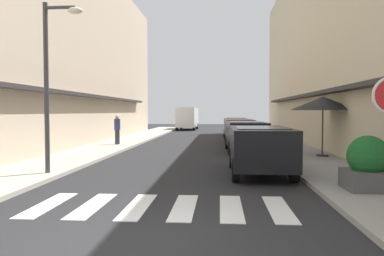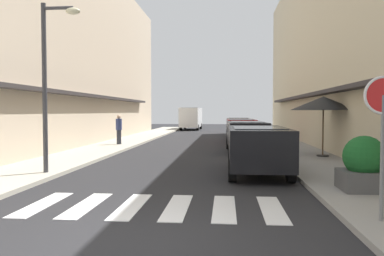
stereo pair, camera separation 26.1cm
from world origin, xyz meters
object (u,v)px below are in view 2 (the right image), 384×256
at_px(parked_car_near, 258,145).
at_px(planter_corner, 364,165).
at_px(round_street_sign, 383,110).
at_px(street_lamp, 51,69).
at_px(delivery_van, 191,117).
at_px(cafe_umbrella, 323,103).
at_px(parked_car_far, 241,128).
at_px(pedestrian_walking_near, 119,129).
at_px(parked_car_distant, 238,125).
at_px(parked_car_mid, 246,133).

height_order(parked_car_near, planter_corner, parked_car_near).
bearing_deg(round_street_sign, street_lamp, 150.12).
xyz_separation_m(delivery_van, planter_corner, (6.93, -32.24, -0.70)).
xyz_separation_m(round_street_sign, cafe_umbrella, (1.36, 9.47, 0.31)).
xyz_separation_m(parked_car_far, cafe_umbrella, (2.97, -8.57, 1.36)).
bearing_deg(pedestrian_walking_near, parked_car_near, 44.83).
xyz_separation_m(parked_car_far, parked_car_distant, (0.00, 5.90, -0.00)).
bearing_deg(cafe_umbrella, parked_car_distant, 101.59).
bearing_deg(pedestrian_walking_near, cafe_umbrella, 70.71).
bearing_deg(street_lamp, delivery_van, 87.25).
relative_size(delivery_van, cafe_umbrella, 2.07).
height_order(cafe_umbrella, pedestrian_walking_near, cafe_umbrella).
distance_m(parked_car_near, street_lamp, 6.64).
bearing_deg(street_lamp, parked_car_far, 65.51).
height_order(street_lamp, cafe_umbrella, street_lamp).
xyz_separation_m(parked_car_mid, delivery_van, (-4.72, 22.71, 0.48)).
xyz_separation_m(planter_corner, pedestrian_walking_near, (-9.18, 11.98, 0.27)).
relative_size(parked_car_mid, parked_car_far, 0.98).
relative_size(round_street_sign, planter_corner, 1.90).
xyz_separation_m(cafe_umbrella, pedestrian_walking_near, (-9.94, 5.08, -1.30)).
xyz_separation_m(delivery_van, cafe_umbrella, (7.69, -25.33, 0.87)).
distance_m(delivery_van, street_lamp, 30.41).
xyz_separation_m(street_lamp, pedestrian_walking_near, (-0.79, 10.07, -2.24)).
relative_size(parked_car_near, delivery_van, 0.75).
distance_m(planter_corner, pedestrian_walking_near, 15.10).
relative_size(parked_car_distant, planter_corner, 3.25).
bearing_deg(cafe_umbrella, planter_corner, -96.25).
bearing_deg(parked_car_distant, planter_corner, -84.09).
xyz_separation_m(parked_car_distant, delivery_van, (-4.72, 10.86, 0.48)).
bearing_deg(parked_car_mid, round_street_sign, -82.41).
xyz_separation_m(parked_car_far, pedestrian_walking_near, (-6.97, -3.49, 0.06)).
height_order(parked_car_far, street_lamp, street_lamp).
xyz_separation_m(parked_car_mid, parked_car_distant, (0.00, 11.84, -0.00)).
distance_m(cafe_umbrella, pedestrian_walking_near, 11.23).
distance_m(parked_car_mid, pedestrian_walking_near, 7.39).
relative_size(parked_car_mid, planter_corner, 3.41).
bearing_deg(delivery_van, planter_corner, -77.86).
bearing_deg(street_lamp, parked_car_distant, 72.39).
xyz_separation_m(parked_car_distant, round_street_sign, (1.61, -23.94, 1.05)).
xyz_separation_m(parked_car_near, parked_car_distant, (0.00, 18.62, -0.00)).
bearing_deg(parked_car_far, delivery_van, 105.73).
bearing_deg(delivery_van, cafe_umbrella, -73.12).
relative_size(round_street_sign, pedestrian_walking_near, 1.47).
distance_m(parked_car_distant, delivery_van, 11.85).
height_order(planter_corner, pedestrian_walking_near, pedestrian_walking_near).
height_order(parked_car_far, delivery_van, delivery_van).
relative_size(parked_car_mid, pedestrian_walking_near, 2.64).
distance_m(parked_car_near, cafe_umbrella, 5.28).
xyz_separation_m(parked_car_distant, cafe_umbrella, (2.97, -14.47, 1.36)).
relative_size(delivery_van, round_street_sign, 2.25).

